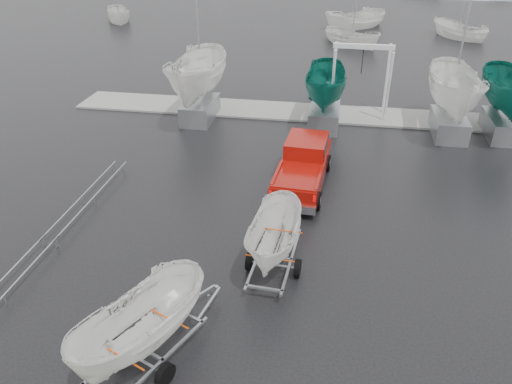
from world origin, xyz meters
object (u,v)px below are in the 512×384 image
Objects in this scene: trailer_hitched at (276,203)px; trailer_parked at (137,285)px; boat_hoist at (361,71)px; pickup_truck at (304,163)px.

trailer_hitched is 5.29m from trailer_parked.
trailer_parked reaches higher than boat_hoist.
trailer_hitched reaches higher than pickup_truck.
trailer_hitched is (-0.40, -6.20, 1.56)m from pickup_truck.
trailer_hitched is 15.14m from boat_hoist.
trailer_hitched is 1.12× the size of boat_hoist.
pickup_truck is 1.35× the size of boat_hoist.
trailer_hitched is at bearing -100.50° from boat_hoist.
trailer_hitched reaches higher than boat_hoist.
pickup_truck is 1.21× the size of trailer_hitched.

